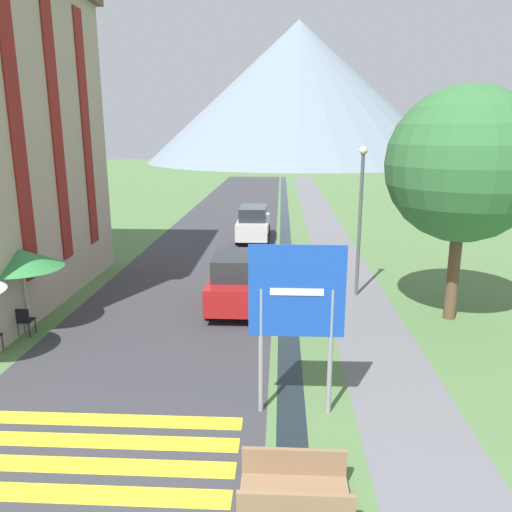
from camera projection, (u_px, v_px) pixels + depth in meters
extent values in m
plane|color=#517542|center=(262.00, 247.00, 25.00)|extent=(160.00, 160.00, 0.00)
cube|color=#38383D|center=(232.00, 214.00, 34.81)|extent=(6.40, 60.00, 0.01)
cube|color=slate|center=(319.00, 215.00, 34.51)|extent=(2.20, 60.00, 0.01)
cube|color=black|center=(285.00, 215.00, 34.63)|extent=(0.60, 60.00, 0.00)
cube|color=yellow|center=(63.00, 494.00, 7.97)|extent=(5.44, 0.44, 0.01)
cube|color=yellow|center=(80.00, 465.00, 8.65)|extent=(5.44, 0.44, 0.01)
cube|color=yellow|center=(94.00, 441.00, 9.33)|extent=(5.44, 0.44, 0.01)
cube|color=yellow|center=(107.00, 420.00, 10.01)|extent=(5.44, 0.44, 0.01)
cone|color=slate|center=(298.00, 93.00, 93.18)|extent=(56.61, 56.61, 25.39)
cube|color=maroon|center=(17.00, 131.00, 13.76)|extent=(0.06, 0.70, 8.49)
cube|color=maroon|center=(57.00, 131.00, 16.19)|extent=(0.06, 0.70, 8.49)
cube|color=maroon|center=(86.00, 131.00, 18.62)|extent=(0.06, 0.70, 8.49)
cylinder|color=gray|center=(261.00, 351.00, 10.04)|extent=(0.10, 0.10, 2.67)
cylinder|color=gray|center=(330.00, 353.00, 9.97)|extent=(0.10, 0.10, 2.67)
cube|color=#1947B7|center=(297.00, 291.00, 9.68)|extent=(1.89, 0.05, 1.86)
cube|color=white|center=(297.00, 292.00, 9.65)|extent=(1.04, 0.02, 0.14)
cube|color=#846647|center=(294.00, 499.00, 7.68)|extent=(1.70, 1.10, 0.12)
cube|color=#846647|center=(296.00, 507.00, 7.12)|extent=(1.70, 0.08, 0.45)
cube|color=#846647|center=(294.00, 461.00, 8.11)|extent=(1.70, 0.08, 0.45)
cube|color=#846647|center=(245.00, 502.00, 7.74)|extent=(0.16, 0.99, 0.08)
cube|color=#846647|center=(344.00, 506.00, 7.67)|extent=(0.16, 0.99, 0.08)
cube|color=#A31919|center=(239.00, 286.00, 16.35)|extent=(1.83, 3.85, 0.84)
cube|color=#23282D|center=(239.00, 265.00, 15.98)|extent=(1.55, 2.12, 0.68)
cylinder|color=black|center=(218.00, 287.00, 17.65)|extent=(0.18, 0.60, 0.60)
cylinder|color=black|center=(267.00, 287.00, 17.56)|extent=(0.18, 0.60, 0.60)
cylinder|color=black|center=(208.00, 310.00, 15.34)|extent=(0.18, 0.60, 0.60)
cylinder|color=black|center=(264.00, 311.00, 15.25)|extent=(0.18, 0.60, 0.60)
cube|color=silver|center=(253.00, 227.00, 26.53)|extent=(1.60, 4.20, 0.84)
cube|color=#23282D|center=(253.00, 213.00, 26.14)|extent=(1.36, 2.31, 0.68)
cylinder|color=black|center=(241.00, 229.00, 27.93)|extent=(0.18, 0.60, 0.60)
cylinder|color=black|center=(268.00, 230.00, 27.86)|extent=(0.18, 0.60, 0.60)
cylinder|color=black|center=(237.00, 239.00, 25.41)|extent=(0.18, 0.60, 0.60)
cylinder|color=black|center=(267.00, 240.00, 25.33)|extent=(0.18, 0.60, 0.60)
cube|color=black|center=(26.00, 320.00, 14.09)|extent=(0.40, 0.40, 0.04)
cube|color=black|center=(22.00, 316.00, 13.87)|extent=(0.40, 0.04, 0.40)
cylinder|color=black|center=(24.00, 325.00, 14.32)|extent=(0.03, 0.03, 0.45)
cylinder|color=black|center=(35.00, 326.00, 14.30)|extent=(0.03, 0.03, 0.45)
cylinder|color=black|center=(18.00, 330.00, 13.99)|extent=(0.03, 0.03, 0.45)
cylinder|color=black|center=(30.00, 330.00, 13.98)|extent=(0.03, 0.03, 0.45)
cylinder|color=black|center=(2.00, 342.00, 13.21)|extent=(0.03, 0.03, 0.45)
cube|color=black|center=(33.00, 303.00, 15.51)|extent=(0.40, 0.40, 0.04)
cube|color=black|center=(29.00, 299.00, 15.29)|extent=(0.40, 0.04, 0.40)
cylinder|color=black|center=(31.00, 308.00, 15.74)|extent=(0.03, 0.03, 0.45)
cylinder|color=black|center=(42.00, 308.00, 15.72)|extent=(0.03, 0.03, 0.45)
cylinder|color=black|center=(26.00, 312.00, 15.41)|extent=(0.03, 0.03, 0.45)
cylinder|color=black|center=(36.00, 312.00, 15.39)|extent=(0.03, 0.03, 0.45)
cylinder|color=#B7B2A8|center=(25.00, 294.00, 14.25)|extent=(0.06, 0.06, 2.26)
cone|color=#338442|center=(21.00, 259.00, 14.00)|extent=(2.27, 2.27, 0.54)
cylinder|color=#515156|center=(360.00, 227.00, 17.12)|extent=(0.12, 0.12, 4.90)
sphere|color=silver|center=(363.00, 151.00, 16.49)|extent=(0.28, 0.28, 0.28)
cylinder|color=brown|center=(453.00, 275.00, 15.17)|extent=(0.36, 0.36, 2.80)
sphere|color=#336B38|center=(464.00, 165.00, 14.37)|extent=(4.50, 4.50, 4.50)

